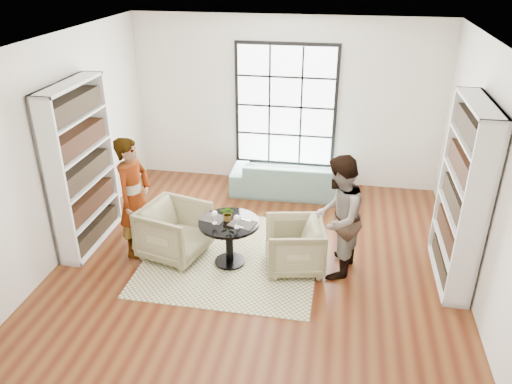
% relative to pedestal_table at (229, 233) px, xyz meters
% --- Properties ---
extents(ground, '(6.00, 6.00, 0.00)m').
position_rel_pedestal_table_xyz_m(ground, '(0.39, -0.07, -0.48)').
color(ground, '#5F3416').
extents(room_shell, '(6.00, 6.01, 6.00)m').
position_rel_pedestal_table_xyz_m(room_shell, '(0.39, 0.47, 0.77)').
color(room_shell, silver).
rests_on(room_shell, ground).
extents(rug, '(2.43, 2.43, 0.01)m').
position_rel_pedestal_table_xyz_m(rug, '(-0.01, 0.17, -0.48)').
color(rug, beige).
rests_on(rug, ground).
extents(pedestal_table, '(0.83, 0.83, 0.66)m').
position_rel_pedestal_table_xyz_m(pedestal_table, '(0.00, 0.00, 0.00)').
color(pedestal_table, black).
rests_on(pedestal_table, ground).
extents(sofa, '(2.11, 0.87, 0.61)m').
position_rel_pedestal_table_xyz_m(sofa, '(0.57, 2.38, -0.18)').
color(sofa, gray).
rests_on(sofa, ground).
extents(armchair_left, '(1.04, 1.02, 0.78)m').
position_rel_pedestal_table_xyz_m(armchair_left, '(-0.81, 0.08, -0.10)').
color(armchair_left, tan).
rests_on(armchair_left, ground).
extents(armchair_right, '(0.91, 0.89, 0.70)m').
position_rel_pedestal_table_xyz_m(armchair_right, '(0.89, 0.05, -0.13)').
color(armchair_right, tan).
rests_on(armchair_right, ground).
extents(person_left, '(0.53, 0.70, 1.74)m').
position_rel_pedestal_table_xyz_m(person_left, '(-1.36, 0.08, 0.39)').
color(person_left, gray).
rests_on(person_left, ground).
extents(person_right, '(0.79, 0.93, 1.69)m').
position_rel_pedestal_table_xyz_m(person_right, '(1.44, 0.05, 0.36)').
color(person_right, gray).
rests_on(person_right, ground).
extents(placemat_left, '(0.40, 0.35, 0.01)m').
position_rel_pedestal_table_xyz_m(placemat_left, '(-0.23, 0.05, 0.18)').
color(placemat_left, black).
rests_on(placemat_left, pedestal_table).
extents(placemat_right, '(0.40, 0.35, 0.01)m').
position_rel_pedestal_table_xyz_m(placemat_right, '(0.19, -0.03, 0.18)').
color(placemat_right, black).
rests_on(placemat_right, pedestal_table).
extents(cutlery_left, '(0.20, 0.25, 0.01)m').
position_rel_pedestal_table_xyz_m(cutlery_left, '(-0.23, 0.05, 0.19)').
color(cutlery_left, silver).
rests_on(cutlery_left, placemat_left).
extents(cutlery_right, '(0.20, 0.25, 0.01)m').
position_rel_pedestal_table_xyz_m(cutlery_right, '(0.19, -0.03, 0.19)').
color(cutlery_right, silver).
rests_on(cutlery_right, placemat_right).
extents(wine_glass_left, '(0.09, 0.09, 0.19)m').
position_rel_pedestal_table_xyz_m(wine_glass_left, '(-0.18, -0.08, 0.32)').
color(wine_glass_left, silver).
rests_on(wine_glass_left, pedestal_table).
extents(wine_glass_right, '(0.09, 0.09, 0.19)m').
position_rel_pedestal_table_xyz_m(wine_glass_right, '(0.14, -0.14, 0.32)').
color(wine_glass_right, silver).
rests_on(wine_glass_right, pedestal_table).
extents(flower_centerpiece, '(0.22, 0.20, 0.22)m').
position_rel_pedestal_table_xyz_m(flower_centerpiece, '(-0.01, 0.03, 0.29)').
color(flower_centerpiece, gray).
rests_on(flower_centerpiece, pedestal_table).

